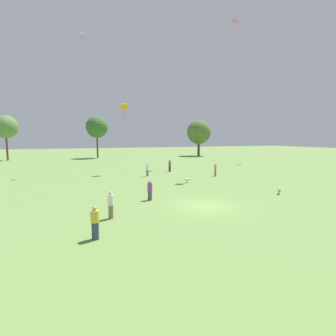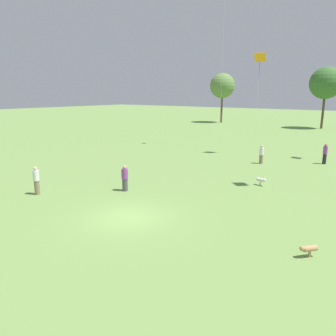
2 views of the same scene
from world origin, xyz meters
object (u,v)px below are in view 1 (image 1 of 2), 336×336
at_px(person_5, 215,170).
at_px(kite_5, 260,98).
at_px(person_1, 147,170).
at_px(kite_4, 124,109).
at_px(person_6, 95,223).
at_px(kite_0, 234,32).
at_px(dog_0, 187,180).
at_px(kite_1, 82,49).
at_px(dog_1, 279,190).
at_px(kite_3, 193,58).
at_px(person_4, 111,205).
at_px(person_0, 150,190).
at_px(person_3, 170,166).

xyz_separation_m(person_5, kite_5, (19.03, 13.90, 12.65)).
xyz_separation_m(person_1, person_5, (8.71, -3.64, 0.05)).
bearing_deg(kite_4, person_6, 108.53).
distance_m(kite_0, dog_0, 20.57).
xyz_separation_m(kite_1, dog_1, (15.86, -22.11, -17.52)).
relative_size(person_1, kite_4, 0.17).
bearing_deg(kite_0, kite_1, 154.78).
bearing_deg(kite_4, kite_3, -128.02).
height_order(person_5, kite_1, kite_1).
bearing_deg(person_6, person_4, -68.23).
height_order(person_0, kite_5, kite_5).
distance_m(person_1, kite_0, 21.64).
height_order(kite_4, kite_5, kite_5).
bearing_deg(dog_0, person_6, -28.03).
distance_m(person_0, person_5, 16.18).
height_order(kite_1, kite_3, kite_3).
bearing_deg(person_0, kite_5, 22.64).
xyz_separation_m(person_6, dog_0, (12.03, 13.93, -0.49)).
relative_size(person_3, person_6, 1.05).
bearing_deg(person_5, person_3, -64.36).
distance_m(person_0, dog_0, 9.52).
distance_m(person_6, kite_0, 31.88).
relative_size(kite_1, kite_3, 0.99).
relative_size(person_3, person_5, 1.07).
xyz_separation_m(person_0, kite_0, (14.77, 9.55, 18.26)).
height_order(person_5, kite_3, kite_3).
height_order(person_0, dog_1, person_0).
bearing_deg(person_6, kite_5, -95.87).
distance_m(person_0, kite_3, 32.24).
height_order(person_1, kite_5, kite_5).
height_order(person_3, person_4, person_3).
height_order(person_1, dog_1, person_1).
xyz_separation_m(person_1, dog_1, (8.21, -15.88, -0.49)).
bearing_deg(person_3, person_4, 94.99).
bearing_deg(kite_1, dog_0, 36.22).
bearing_deg(person_4, person_5, 130.09).
distance_m(kite_0, kite_4, 18.13).
xyz_separation_m(kite_1, kite_4, (5.41, -2.35, -8.39)).
bearing_deg(person_1, person_3, -16.24).
distance_m(person_1, kite_4, 9.74).
height_order(person_1, person_5, person_5).
height_order(kite_3, kite_4, kite_3).
xyz_separation_m(person_3, kite_0, (6.14, -7.53, 18.17)).
distance_m(kite_0, kite_1, 21.25).
xyz_separation_m(person_6, kite_4, (6.96, 24.85, 8.62)).
bearing_deg(kite_3, kite_1, -121.16).
relative_size(person_0, person_1, 1.01).
bearing_deg(dog_1, person_5, -52.94).
height_order(person_5, kite_5, kite_5).
distance_m(person_5, kite_4, 15.82).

